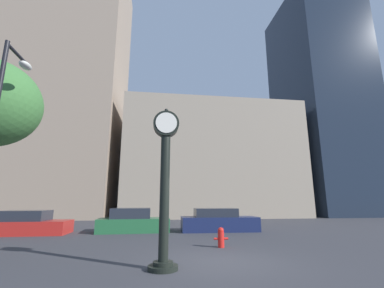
{
  "coord_description": "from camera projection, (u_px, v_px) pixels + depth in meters",
  "views": [
    {
      "loc": [
        -1.91,
        -8.17,
        1.82
      ],
      "look_at": [
        0.59,
        10.8,
        6.06
      ],
      "focal_mm": 24.0,
      "sensor_mm": 36.0,
      "label": 1
    }
  ],
  "objects": [
    {
      "name": "fire_hydrant_far",
      "position": [
        221.0,
        237.0,
        10.28
      ],
      "size": [
        0.58,
        0.25,
        0.77
      ],
      "color": "red",
      "rests_on": "ground_plane"
    },
    {
      "name": "building_glass_modern",
      "position": [
        320.0,
        103.0,
        37.06
      ],
      "size": [
        9.51,
        12.0,
        31.38
      ],
      "color": "#1E2838",
      "rests_on": "ground_plane"
    },
    {
      "name": "building_tall_tower",
      "position": [
        66.0,
        81.0,
        32.85
      ],
      "size": [
        14.01,
        12.0,
        33.66
      ],
      "color": "gray",
      "rests_on": "ground_plane"
    },
    {
      "name": "car_navy",
      "position": [
        218.0,
        221.0,
        15.78
      ],
      "size": [
        4.69,
        1.83,
        1.36
      ],
      "rotation": [
        0.0,
        0.0,
        -0.02
      ],
      "color": "#19234C",
      "rests_on": "ground_plane"
    },
    {
      "name": "car_red",
      "position": [
        27.0,
        224.0,
        14.27
      ],
      "size": [
        4.36,
        1.91,
        1.29
      ],
      "rotation": [
        0.0,
        0.0,
        0.0
      ],
      "color": "red",
      "rests_on": "ground_plane"
    },
    {
      "name": "ground_plane",
      "position": [
        219.0,
        262.0,
        7.76
      ],
      "size": [
        200.0,
        200.0,
        0.0
      ],
      "primitive_type": "plane",
      "color": "#38383D"
    },
    {
      "name": "street_clock",
      "position": [
        165.0,
        180.0,
        7.39
      ],
      "size": [
        0.82,
        0.82,
        4.58
      ],
      "color": "black",
      "rests_on": "ground_plane"
    },
    {
      "name": "car_green",
      "position": [
        133.0,
        222.0,
        15.37
      ],
      "size": [
        4.24,
        2.02,
        1.39
      ],
      "rotation": [
        0.0,
        0.0,
        0.05
      ],
      "color": "#236038",
      "rests_on": "ground_plane"
    },
    {
      "name": "building_storefront_row",
      "position": [
        209.0,
        163.0,
        33.0
      ],
      "size": [
        20.56,
        12.0,
        13.26
      ],
      "color": "gray",
      "rests_on": "ground_plane"
    },
    {
      "name": "street_lamp_left",
      "position": [
        2.0,
        114.0,
        8.11
      ],
      "size": [
        0.36,
        1.57,
        6.86
      ],
      "color": "black",
      "rests_on": "ground_plane"
    }
  ]
}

